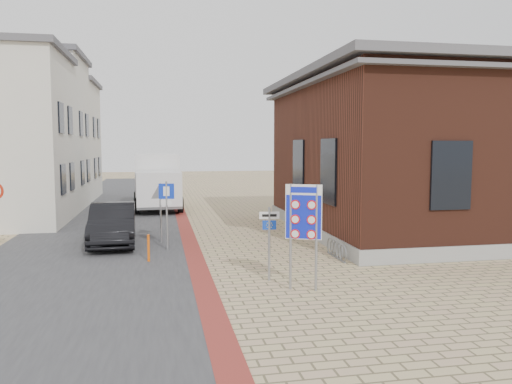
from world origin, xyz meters
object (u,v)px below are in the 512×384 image
object	(u,v)px
parking_sign	(167,204)
box_truck	(157,181)
sedan	(113,224)
bollard	(149,248)
border_sign	(304,214)
essen_sign	(269,233)

from	to	relation	value
parking_sign	box_truck	bearing A→B (deg)	100.08
sedan	bollard	size ratio (longest dim) A/B	5.23
border_sign	essen_sign	xyz separation A→B (m)	(-0.67, 1.05, -0.65)
box_truck	parking_sign	xyz separation A→B (m)	(0.39, -12.00, 0.01)
bollard	sedan	bearing A→B (deg)	112.76
box_truck	border_sign	world-z (taller)	box_truck
border_sign	sedan	bearing A→B (deg)	150.47
parking_sign	sedan	bearing A→B (deg)	149.52
box_truck	bollard	xyz separation A→B (m)	(-0.23, -13.70, -1.22)
box_truck	essen_sign	world-z (taller)	box_truck
border_sign	bollard	size ratio (longest dim) A/B	3.08
sedan	box_truck	size ratio (longest dim) A/B	0.75
border_sign	parking_sign	distance (m)	6.61
box_truck	bollard	world-z (taller)	box_truck
sedan	parking_sign	xyz separation A→B (m)	(2.01, -1.61, 0.91)
essen_sign	parking_sign	world-z (taller)	parking_sign
essen_sign	bollard	bearing A→B (deg)	144.72
parking_sign	bollard	distance (m)	2.19
essen_sign	parking_sign	size ratio (longest dim) A/B	0.83
border_sign	box_truck	bearing A→B (deg)	126.01
box_truck	border_sign	distance (m)	18.08
essen_sign	parking_sign	distance (m)	5.37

